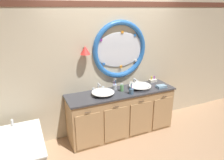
{
  "coord_description": "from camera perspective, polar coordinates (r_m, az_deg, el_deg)",
  "views": [
    {
      "loc": [
        -1.56,
        -2.81,
        2.27
      ],
      "look_at": [
        -0.17,
        0.25,
        1.09
      ],
      "focal_mm": 33.43,
      "sensor_mm": 36.0,
      "label": 1
    }
  ],
  "objects": [
    {
      "name": "ground_plane",
      "position": [
        3.93,
        3.87,
        -16.01
      ],
      "size": [
        14.0,
        14.0,
        0.0
      ],
      "primitive_type": "plane",
      "color": "tan"
    },
    {
      "name": "back_wall_assembly",
      "position": [
        3.86,
        0.3,
        5.07
      ],
      "size": [
        6.4,
        0.26,
        2.6
      ],
      "color": "beige",
      "rests_on": "ground_plane"
    },
    {
      "name": "vanity_counter",
      "position": [
        3.93,
        2.53,
        -8.74
      ],
      "size": [
        2.0,
        0.59,
        0.84
      ],
      "color": "tan",
      "rests_on": "ground_plane"
    },
    {
      "name": "sink_basin_left",
      "position": [
        3.57,
        -2.49,
        -3.36
      ],
      "size": [
        0.39,
        0.39,
        0.1
      ],
      "color": "white",
      "rests_on": "vanity_counter"
    },
    {
      "name": "sink_basin_right",
      "position": [
        3.88,
        7.69,
        -1.56
      ],
      "size": [
        0.41,
        0.41,
        0.11
      ],
      "color": "white",
      "rests_on": "vanity_counter"
    },
    {
      "name": "faucet_set_left",
      "position": [
        3.75,
        -3.74,
        -2.1
      ],
      "size": [
        0.24,
        0.13,
        0.15
      ],
      "color": "silver",
      "rests_on": "vanity_counter"
    },
    {
      "name": "faucet_set_right",
      "position": [
        4.06,
        6.06,
        -0.6
      ],
      "size": [
        0.2,
        0.12,
        0.14
      ],
      "color": "silver",
      "rests_on": "vanity_counter"
    },
    {
      "name": "toothbrush_holder_left",
      "position": [
        3.81,
        0.74,
        -1.79
      ],
      "size": [
        0.08,
        0.08,
        0.21
      ],
      "color": "silver",
      "rests_on": "vanity_counter"
    },
    {
      "name": "toothbrush_holder_right",
      "position": [
        3.63,
        5.3,
        -2.92
      ],
      "size": [
        0.09,
        0.09,
        0.22
      ],
      "color": "slate",
      "rests_on": "vanity_counter"
    },
    {
      "name": "soap_dispenser",
      "position": [
        3.74,
        2.7,
        -2.11
      ],
      "size": [
        0.06,
        0.07,
        0.15
      ],
      "color": "#6BAD66",
      "rests_on": "vanity_counter"
    },
    {
      "name": "folded_hand_towel",
      "position": [
        4.01,
        13.32,
        -1.73
      ],
      "size": [
        0.19,
        0.13,
        0.05
      ],
      "color": "#7593A8",
      "rests_on": "vanity_counter"
    },
    {
      "name": "toiletry_basket",
      "position": [
        4.28,
        11.05,
        -0.09
      ],
      "size": [
        0.15,
        0.1,
        0.12
      ],
      "color": "beige",
      "rests_on": "vanity_counter"
    }
  ]
}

